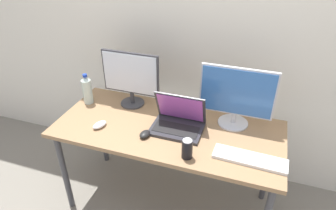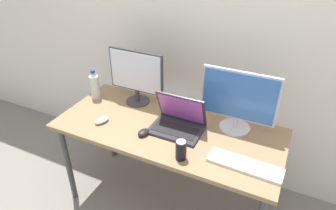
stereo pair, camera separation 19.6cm
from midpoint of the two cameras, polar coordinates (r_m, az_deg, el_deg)
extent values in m
plane|color=gray|center=(2.57, -2.30, -17.86)|extent=(16.00, 16.00, 0.00)
cube|color=silver|center=(2.32, 2.37, 15.32)|extent=(7.00, 0.08, 2.60)
cylinder|color=#424247|center=(2.44, -21.38, -11.93)|extent=(0.04, 0.04, 0.71)
cylinder|color=#424247|center=(2.78, -14.34, -4.58)|extent=(0.04, 0.04, 0.71)
cylinder|color=#424247|center=(2.43, 16.43, -11.03)|extent=(0.04, 0.04, 0.71)
cube|color=#93704C|center=(2.07, -2.72, -4.69)|extent=(1.56, 0.69, 0.03)
cylinder|color=#38383D|center=(2.35, -9.13, 0.32)|extent=(0.18, 0.18, 0.01)
cylinder|color=#38383D|center=(2.32, -9.24, 1.38)|extent=(0.03, 0.03, 0.09)
cube|color=#38383D|center=(2.23, -9.68, 5.96)|extent=(0.44, 0.02, 0.32)
cube|color=silver|center=(2.22, -9.84, 5.82)|extent=(0.42, 0.01, 0.30)
cylinder|color=silver|center=(2.12, 9.68, -3.43)|extent=(0.21, 0.21, 0.01)
cylinder|color=silver|center=(2.10, 9.78, -2.51)|extent=(0.03, 0.03, 0.07)
cube|color=silver|center=(1.99, 10.31, 2.42)|extent=(0.50, 0.02, 0.34)
cube|color=#3366B2|center=(1.98, 10.24, 2.25)|extent=(0.47, 0.01, 0.32)
cube|color=#2D2D33|center=(2.03, -1.08, -4.65)|extent=(0.35, 0.25, 0.02)
cube|color=black|center=(2.01, -1.26, -4.68)|extent=(0.30, 0.14, 0.00)
cube|color=#2D2D33|center=(2.02, -0.36, -0.53)|extent=(0.35, 0.10, 0.23)
cube|color=#A54CB2|center=(2.01, -0.42, -0.68)|extent=(0.31, 0.09, 0.21)
cube|color=white|center=(1.83, 12.35, -10.10)|extent=(0.44, 0.14, 0.02)
ellipsoid|color=silver|center=(2.13, -15.50, -3.74)|extent=(0.09, 0.12, 0.03)
ellipsoid|color=black|center=(1.98, -7.26, -5.63)|extent=(0.08, 0.10, 0.04)
cylinder|color=silver|center=(2.40, -17.39, 2.39)|extent=(0.07, 0.07, 0.19)
cone|color=silver|center=(2.35, -17.82, 4.75)|extent=(0.07, 0.07, 0.03)
cylinder|color=#1938B2|center=(2.34, -17.92, 5.30)|extent=(0.03, 0.03, 0.02)
cylinder|color=black|center=(1.78, 0.49, -8.50)|extent=(0.07, 0.07, 0.12)
cylinder|color=silver|center=(1.74, 0.50, -6.91)|extent=(0.06, 0.06, 0.00)
camera|label=1|loc=(0.10, -92.86, -1.76)|focal=32.00mm
camera|label=2|loc=(0.10, 87.14, 1.76)|focal=32.00mm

